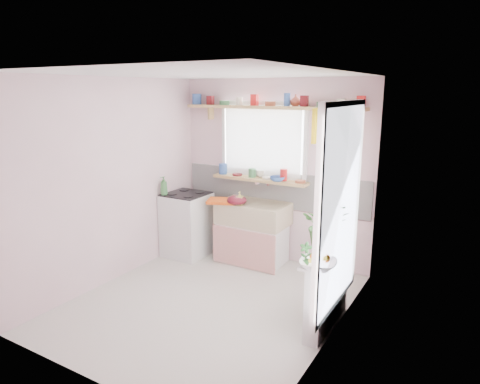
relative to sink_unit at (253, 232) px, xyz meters
The scene contains 19 objects.
room 1.31m from the sink_unit, 28.17° to the right, with size 3.20×3.20×3.20m.
sink_unit is the anchor object (origin of this frame).
cooker 0.98m from the sink_unit, 165.62° to the right, with size 0.58×0.58×0.93m.
radiator_ledge 1.82m from the sink_unit, 37.05° to the right, with size 0.22×0.95×0.78m.
windowsill 0.73m from the sink_unit, 90.00° to the left, with size 1.40×0.22×0.04m, color tan.
pine_shelf 1.70m from the sink_unit, 49.64° to the left, with size 2.52×0.24×0.04m, color tan.
shelf_crockery 1.78m from the sink_unit, 49.64° to the left, with size 2.47×0.11×0.12m.
sill_crockery 0.81m from the sink_unit, 104.89° to the left, with size 1.35×0.11×0.12m.
dish_tray 0.61m from the sink_unit, 152.71° to the right, with size 0.39×0.29×0.04m, color #F55A15.
colander 0.54m from the sink_unit, 126.62° to the right, with size 0.27×0.27×0.12m, color #5D101D.
jade_plant 1.78m from the sink_unit, 35.76° to the right, with size 0.45×0.39×0.50m, color #316026.
fruit_bowl 2.14m from the sink_unit, 45.26° to the right, with size 0.33×0.33×0.08m, color white.
herb_pot 2.07m from the sink_unit, 47.68° to the right, with size 0.12×0.08×0.23m, color #255D26.
soap_bottle_sink 0.55m from the sink_unit, 116.91° to the right, with size 0.08×0.08×0.18m, color #D4C65E.
sill_cup 0.81m from the sink_unit, 92.74° to the left, with size 0.12×0.12×0.10m, color beige.
sill_bowl 0.82m from the sink_unit, 23.16° to the left, with size 0.20×0.20×0.06m, color #3864B8.
shelf_vase 1.86m from the sink_unit, 26.31° to the left, with size 0.14×0.14×0.15m, color #A34532.
cooker_bottle 1.39m from the sink_unit, 158.29° to the right, with size 0.10×0.10×0.26m, color #3E7D40.
fruit 2.15m from the sink_unit, 45.03° to the right, with size 0.20×0.14×0.10m.
Camera 1 is at (2.53, -3.64, 2.34)m, focal length 32.00 mm.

